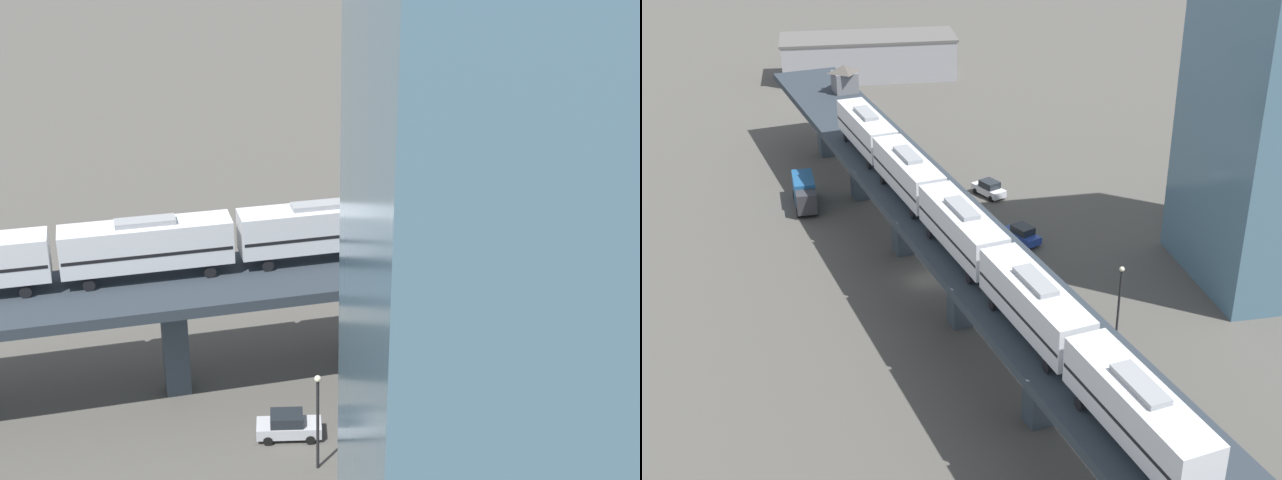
# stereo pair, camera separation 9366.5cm
# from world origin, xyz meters

# --- Properties ---
(ground_plane) EXTENTS (400.00, 400.00, 0.00)m
(ground_plane) POSITION_xyz_m (0.00, 0.00, 0.00)
(ground_plane) COLOR #4C4944
(elevated_viaduct) EXTENTS (26.23, 91.87, 8.80)m
(elevated_viaduct) POSITION_xyz_m (0.04, -0.20, 7.52)
(elevated_viaduct) COLOR #283039
(elevated_viaduct) RESTS_ON ground
(subway_train) EXTENTS (14.95, 61.74, 4.45)m
(subway_train) POSITION_xyz_m (1.03, -12.30, 11.34)
(subway_train) COLOR silver
(subway_train) RESTS_ON elevated_viaduct
(signal_hut) EXTENTS (3.79, 3.79, 3.40)m
(signal_hut) POSITION_xyz_m (-4.39, 34.29, 10.60)
(signal_hut) COLOR slate
(signal_hut) RESTS_ON elevated_viaduct
(street_car_silver) EXTENTS (2.00, 4.43, 1.89)m
(street_car_silver) POSITION_xyz_m (10.97, -15.04, 0.94)
(street_car_silver) COLOR #B7BABF
(street_car_silver) RESTS_ON ground
(street_car_blue) EXTENTS (3.52, 4.75, 1.89)m
(street_car_blue) POSITION_xyz_m (11.18, 6.19, 0.94)
(street_car_blue) COLOR #233D93
(street_car_blue) RESTS_ON ground
(street_car_white) EXTENTS (3.55, 4.74, 1.89)m
(street_car_white) POSITION_xyz_m (10.54, 18.66, 0.94)
(street_car_white) COLOR silver
(street_car_white) RESTS_ON ground
(delivery_truck) EXTENTS (2.58, 7.27, 3.20)m
(delivery_truck) POSITION_xyz_m (-10.62, 20.00, 1.76)
(delivery_truck) COLOR #333338
(delivery_truck) RESTS_ON ground
(street_lamp) EXTENTS (0.44, 0.44, 6.94)m
(street_lamp) POSITION_xyz_m (14.40, -13.23, 4.11)
(street_lamp) COLOR black
(street_lamp) RESTS_ON ground
(warehouse_building) EXTENTS (28.99, 11.49, 6.80)m
(warehouse_building) POSITION_xyz_m (2.24, 70.79, 3.41)
(warehouse_building) COLOR #99999E
(warehouse_building) RESTS_ON ground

